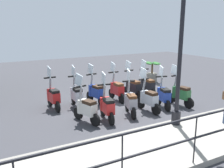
{
  "coord_description": "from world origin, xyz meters",
  "views": [
    {
      "loc": [
        -7.6,
        4.7,
        3.06
      ],
      "look_at": [
        0.2,
        0.5,
        0.9
      ],
      "focal_mm": 40.0,
      "sensor_mm": 36.0,
      "label": 1
    }
  ],
  "objects_px": {
    "lamp_post_near": "(180,53)",
    "scooter_far_0": "(147,85)",
    "scooter_near_4": "(107,106)",
    "scooter_far_2": "(117,89)",
    "scooter_far_4": "(77,95)",
    "scooter_near_1": "(164,95)",
    "scooter_near_3": "(130,101)",
    "scooter_far_5": "(53,96)",
    "scooter_near_0": "(180,93)",
    "scooter_near_5": "(86,108)",
    "potted_palm": "(152,73)",
    "scooter_far_1": "(133,87)",
    "scooter_far_3": "(96,92)",
    "scooter_near_2": "(148,99)"
  },
  "relations": [
    {
      "from": "lamp_post_near",
      "to": "scooter_far_4",
      "type": "xyz_separation_m",
      "value": [
        3.26,
        1.9,
        -1.77
      ]
    },
    {
      "from": "scooter_near_2",
      "to": "scooter_near_5",
      "type": "xyz_separation_m",
      "value": [
        0.09,
        2.32,
        0.0
      ]
    },
    {
      "from": "scooter_near_0",
      "to": "scooter_far_2",
      "type": "relative_size",
      "value": 1.0
    },
    {
      "from": "scooter_far_1",
      "to": "scooter_near_1",
      "type": "bearing_deg",
      "value": -175.12
    },
    {
      "from": "scooter_near_0",
      "to": "scooter_far_5",
      "type": "distance_m",
      "value": 4.74
    },
    {
      "from": "lamp_post_near",
      "to": "scooter_far_3",
      "type": "bearing_deg",
      "value": 18.52
    },
    {
      "from": "scooter_far_0",
      "to": "scooter_far_3",
      "type": "relative_size",
      "value": 1.0
    },
    {
      "from": "lamp_post_near",
      "to": "scooter_far_2",
      "type": "distance_m",
      "value": 3.71
    },
    {
      "from": "lamp_post_near",
      "to": "scooter_near_3",
      "type": "height_order",
      "value": "lamp_post_near"
    },
    {
      "from": "potted_palm",
      "to": "scooter_near_5",
      "type": "relative_size",
      "value": 0.69
    },
    {
      "from": "scooter_near_4",
      "to": "scooter_far_2",
      "type": "relative_size",
      "value": 1.0
    },
    {
      "from": "scooter_near_2",
      "to": "scooter_near_3",
      "type": "relative_size",
      "value": 1.0
    },
    {
      "from": "scooter_far_1",
      "to": "scooter_far_3",
      "type": "distance_m",
      "value": 1.7
    },
    {
      "from": "scooter_near_3",
      "to": "scooter_far_0",
      "type": "height_order",
      "value": "same"
    },
    {
      "from": "lamp_post_near",
      "to": "scooter_far_0",
      "type": "height_order",
      "value": "lamp_post_near"
    },
    {
      "from": "scooter_near_0",
      "to": "scooter_near_5",
      "type": "relative_size",
      "value": 1.0
    },
    {
      "from": "scooter_near_0",
      "to": "scooter_far_0",
      "type": "relative_size",
      "value": 1.0
    },
    {
      "from": "scooter_near_3",
      "to": "scooter_far_4",
      "type": "bearing_deg",
      "value": 55.98
    },
    {
      "from": "scooter_near_2",
      "to": "scooter_near_3",
      "type": "height_order",
      "value": "same"
    },
    {
      "from": "scooter_far_4",
      "to": "scooter_far_2",
      "type": "bearing_deg",
      "value": -87.33
    },
    {
      "from": "scooter_near_5",
      "to": "scooter_far_1",
      "type": "relative_size",
      "value": 1.0
    },
    {
      "from": "scooter_near_3",
      "to": "scooter_near_5",
      "type": "xyz_separation_m",
      "value": [
        0.07,
        1.58,
        0.0
      ]
    },
    {
      "from": "scooter_near_4",
      "to": "scooter_near_0",
      "type": "bearing_deg",
      "value": -81.7
    },
    {
      "from": "scooter_near_4",
      "to": "scooter_far_4",
      "type": "height_order",
      "value": "same"
    },
    {
      "from": "scooter_near_3",
      "to": "scooter_near_5",
      "type": "bearing_deg",
      "value": 104.76
    },
    {
      "from": "scooter_near_3",
      "to": "scooter_far_2",
      "type": "relative_size",
      "value": 1.0
    },
    {
      "from": "scooter_far_1",
      "to": "scooter_far_5",
      "type": "distance_m",
      "value": 3.32
    },
    {
      "from": "scooter_near_2",
      "to": "scooter_far_2",
      "type": "height_order",
      "value": "same"
    },
    {
      "from": "scooter_far_2",
      "to": "scooter_near_2",
      "type": "bearing_deg",
      "value": -168.03
    },
    {
      "from": "scooter_near_5",
      "to": "scooter_near_2",
      "type": "bearing_deg",
      "value": -109.47
    },
    {
      "from": "scooter_far_1",
      "to": "scooter_far_3",
      "type": "xyz_separation_m",
      "value": [
        0.02,
        1.7,
        0.0
      ]
    },
    {
      "from": "scooter_near_3",
      "to": "scooter_near_4",
      "type": "xyz_separation_m",
      "value": [
        -0.06,
        0.93,
        0.0
      ]
    },
    {
      "from": "scooter_near_4",
      "to": "scooter_far_5",
      "type": "xyz_separation_m",
      "value": [
        1.91,
        1.21,
        0.0
      ]
    },
    {
      "from": "scooter_near_3",
      "to": "scooter_near_1",
      "type": "bearing_deg",
      "value": -69.95
    },
    {
      "from": "potted_palm",
      "to": "scooter_far_1",
      "type": "height_order",
      "value": "scooter_far_1"
    },
    {
      "from": "scooter_near_5",
      "to": "scooter_far_3",
      "type": "xyz_separation_m",
      "value": [
        1.61,
        -1.06,
        0.0
      ]
    },
    {
      "from": "scooter_far_4",
      "to": "scooter_near_1",
      "type": "bearing_deg",
      "value": -116.43
    },
    {
      "from": "scooter_near_4",
      "to": "scooter_far_1",
      "type": "xyz_separation_m",
      "value": [
        1.72,
        -2.1,
        0.0
      ]
    },
    {
      "from": "scooter_near_3",
      "to": "scooter_near_5",
      "type": "height_order",
      "value": "same"
    },
    {
      "from": "potted_palm",
      "to": "scooter_near_5",
      "type": "distance_m",
      "value": 6.45
    },
    {
      "from": "scooter_near_0",
      "to": "scooter_far_3",
      "type": "distance_m",
      "value": 3.24
    },
    {
      "from": "scooter_far_0",
      "to": "scooter_far_5",
      "type": "height_order",
      "value": "same"
    },
    {
      "from": "lamp_post_near",
      "to": "scooter_far_0",
      "type": "distance_m",
      "value": 3.88
    },
    {
      "from": "scooter_near_1",
      "to": "scooter_near_3",
      "type": "distance_m",
      "value": 1.49
    },
    {
      "from": "potted_palm",
      "to": "scooter_near_1",
      "type": "xyz_separation_m",
      "value": [
        -3.66,
        2.25,
        0.04
      ]
    },
    {
      "from": "scooter_far_2",
      "to": "scooter_far_5",
      "type": "relative_size",
      "value": 1.0
    },
    {
      "from": "scooter_near_5",
      "to": "scooter_far_0",
      "type": "bearing_deg",
      "value": -83.61
    },
    {
      "from": "scooter_near_4",
      "to": "scooter_far_5",
      "type": "distance_m",
      "value": 2.26
    },
    {
      "from": "scooter_near_2",
      "to": "scooter_far_1",
      "type": "distance_m",
      "value": 1.73
    },
    {
      "from": "scooter_far_5",
      "to": "lamp_post_near",
      "type": "bearing_deg",
      "value": -145.31
    }
  ]
}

